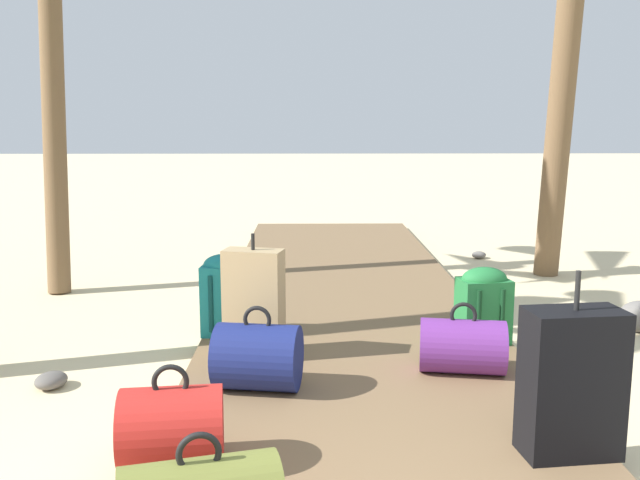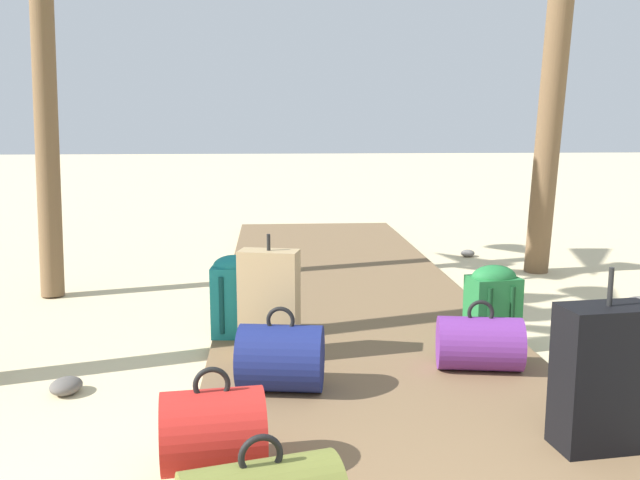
% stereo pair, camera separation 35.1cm
% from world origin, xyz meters
% --- Properties ---
extents(ground_plane, '(60.00, 60.00, 0.00)m').
position_xyz_m(ground_plane, '(0.00, 3.74, 0.00)').
color(ground_plane, beige).
extents(boardwalk, '(2.18, 9.35, 0.08)m').
position_xyz_m(boardwalk, '(0.00, 4.67, 0.04)').
color(boardwalk, brown).
rests_on(boardwalk, ground).
extents(backpack_teal, '(0.35, 0.27, 0.59)m').
position_xyz_m(backpack_teal, '(-0.93, 3.84, 0.39)').
color(backpack_teal, '#197A7F').
rests_on(backpack_teal, boardwalk).
extents(suitcase_tan, '(0.41, 0.27, 0.82)m').
position_xyz_m(suitcase_tan, '(-0.68, 3.36, 0.44)').
color(suitcase_tan, tan).
rests_on(suitcase_tan, boardwalk).
extents(duffel_bag_red, '(0.49, 0.42, 0.48)m').
position_xyz_m(duffel_bag_red, '(-0.94, 1.88, 0.27)').
color(duffel_bag_red, red).
rests_on(duffel_bag_red, boardwalk).
extents(duffel_bag_navy, '(0.53, 0.45, 0.49)m').
position_xyz_m(duffel_bag_navy, '(-0.62, 2.80, 0.27)').
color(duffel_bag_navy, navy).
rests_on(duffel_bag_navy, boardwalk).
extents(duffel_bag_purple, '(0.56, 0.41, 0.44)m').
position_xyz_m(duffel_bag_purple, '(0.62, 3.04, 0.25)').
color(duffel_bag_purple, '#6B2D84').
rests_on(duffel_bag_purple, boardwalk).
extents(backpack_green, '(0.37, 0.31, 0.53)m').
position_xyz_m(backpack_green, '(0.89, 3.64, 0.36)').
color(backpack_green, '#237538').
rests_on(backpack_green, boardwalk).
extents(suitcase_black, '(0.46, 0.29, 0.87)m').
position_xyz_m(suitcase_black, '(0.88, 1.97, 0.43)').
color(suitcase_black, black).
rests_on(suitcase_black, boardwalk).
extents(rock_right_mid, '(0.33, 0.27, 0.24)m').
position_xyz_m(rock_right_mid, '(2.24, 4.11, 0.12)').
color(rock_right_mid, slate).
rests_on(rock_right_mid, ground).
extents(rock_right_near, '(0.24, 0.24, 0.08)m').
position_xyz_m(rock_right_near, '(1.69, 7.03, 0.04)').
color(rock_right_near, slate).
rests_on(rock_right_near, ground).
extents(rock_left_mid, '(0.23, 0.25, 0.10)m').
position_xyz_m(rock_left_mid, '(-1.90, 3.02, 0.05)').
color(rock_left_mid, '#5B5651').
rests_on(rock_left_mid, ground).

